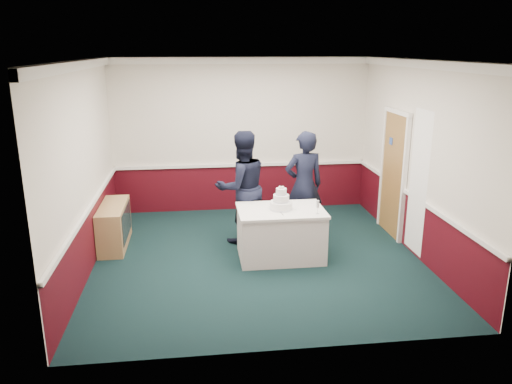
{
  "coord_description": "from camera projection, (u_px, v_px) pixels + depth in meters",
  "views": [
    {
      "loc": [
        -0.92,
        -7.16,
        3.17
      ],
      "look_at": [
        -0.04,
        -0.1,
        1.1
      ],
      "focal_mm": 35.0,
      "sensor_mm": 36.0,
      "label": 1
    }
  ],
  "objects": [
    {
      "name": "champagne_flute",
      "position": [
        318.0,
        205.0,
        7.37
      ],
      "size": [
        0.05,
        0.05,
        0.21
      ],
      "color": "silver",
      "rests_on": "cake_table"
    },
    {
      "name": "room_shell",
      "position": [
        258.0,
        127.0,
        7.86
      ],
      "size": [
        5.0,
        5.0,
        3.0
      ],
      "color": "silver",
      "rests_on": "ground"
    },
    {
      "name": "cake_knife",
      "position": [
        281.0,
        213.0,
        7.42
      ],
      "size": [
        0.04,
        0.22,
        0.0
      ],
      "primitive_type": "cube",
      "rotation": [
        0.0,
        0.0,
        0.13
      ],
      "color": "silver",
      "rests_on": "cake_table"
    },
    {
      "name": "person_woman",
      "position": [
        304.0,
        185.0,
        8.42
      ],
      "size": [
        0.73,
        0.54,
        1.85
      ],
      "primitive_type": "imported",
      "rotation": [
        0.0,
        0.0,
        3.29
      ],
      "color": "black",
      "rests_on": "ground"
    },
    {
      "name": "wedding_cake",
      "position": [
        281.0,
        202.0,
        7.59
      ],
      "size": [
        0.35,
        0.35,
        0.36
      ],
      "color": "white",
      "rests_on": "cake_table"
    },
    {
      "name": "cake_table",
      "position": [
        281.0,
        233.0,
        7.72
      ],
      "size": [
        1.32,
        0.92,
        0.79
      ],
      "color": "white",
      "rests_on": "ground"
    },
    {
      "name": "person_man",
      "position": [
        242.0,
        187.0,
        8.25
      ],
      "size": [
        1.09,
        0.96,
        1.88
      ],
      "primitive_type": "imported",
      "rotation": [
        0.0,
        0.0,
        3.45
      ],
      "color": "black",
      "rests_on": "ground"
    },
    {
      "name": "sideboard",
      "position": [
        114.0,
        225.0,
        8.2
      ],
      "size": [
        0.41,
        1.2,
        0.7
      ],
      "color": "tan",
      "rests_on": "ground"
    },
    {
      "name": "ground",
      "position": [
        257.0,
        257.0,
        7.82
      ],
      "size": [
        5.0,
        5.0,
        0.0
      ],
      "primitive_type": "plane",
      "color": "black",
      "rests_on": "ground"
    }
  ]
}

